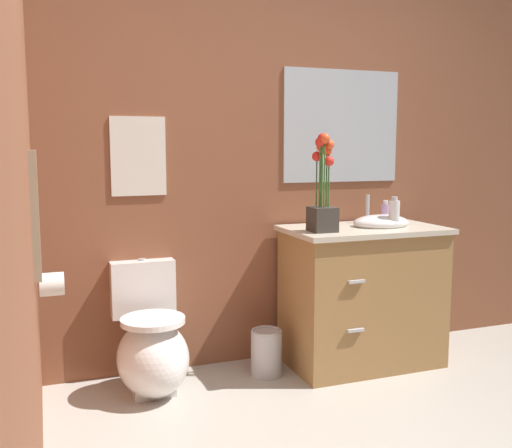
{
  "coord_description": "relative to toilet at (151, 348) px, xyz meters",
  "views": [
    {
      "loc": [
        -1.27,
        -1.6,
        1.32
      ],
      "look_at": [
        -0.17,
        1.35,
        0.9
      ],
      "focal_mm": 40.8,
      "sensor_mm": 36.0,
      "label": 1
    }
  ],
  "objects": [
    {
      "name": "soap_bottle",
      "position": [
        1.43,
        -0.11,
        0.69
      ],
      "size": [
        0.06,
        0.06,
        0.19
      ],
      "color": "white",
      "rests_on": "vanity_cabinet"
    },
    {
      "name": "wall_poster",
      "position": [
        0.0,
        0.27,
        1.02
      ],
      "size": [
        0.31,
        0.01,
        0.44
      ],
      "primitive_type": "cube",
      "color": "silver"
    },
    {
      "name": "vanity_cabinet",
      "position": [
        1.29,
        -0.03,
        0.19
      ],
      "size": [
        0.94,
        0.56,
        1.02
      ],
      "color": "#9E7242",
      "rests_on": "ground_plane"
    },
    {
      "name": "flower_vase",
      "position": [
        0.97,
        -0.11,
        0.81
      ],
      "size": [
        0.14,
        0.14,
        0.55
      ],
      "color": "#38332D",
      "rests_on": "vanity_cabinet"
    },
    {
      "name": "wall_mirror",
      "position": [
        1.28,
        0.27,
        1.21
      ],
      "size": [
        0.8,
        0.01,
        0.7
      ],
      "primitive_type": "cube",
      "color": "#B2BCC6"
    },
    {
      "name": "trash_bin",
      "position": [
        0.67,
        -0.01,
        -0.11
      ],
      "size": [
        0.18,
        0.18,
        0.27
      ],
      "color": "#B7B7BC",
      "rests_on": "ground_plane"
    },
    {
      "name": "wall_back",
      "position": [
        0.95,
        0.3,
        1.01
      ],
      "size": [
        4.08,
        0.05,
        2.5
      ],
      "primitive_type": "cube",
      "color": "brown",
      "rests_on": "ground_plane"
    },
    {
      "name": "wall_left",
      "position": [
        -0.59,
        -0.92,
        1.01
      ],
      "size": [
        0.05,
        4.77,
        2.5
      ],
      "primitive_type": "cube",
      "color": "brown",
      "rests_on": "ground_plane"
    },
    {
      "name": "lotion_bottle",
      "position": [
        1.49,
        0.07,
        0.67
      ],
      "size": [
        0.05,
        0.05,
        0.15
      ],
      "color": "#B28CBF",
      "rests_on": "vanity_cabinet"
    },
    {
      "name": "toilet",
      "position": [
        0.0,
        0.0,
        0.0
      ],
      "size": [
        0.38,
        0.59,
        0.69
      ],
      "color": "white",
      "rests_on": "ground_plane"
    },
    {
      "name": "hanging_towel",
      "position": [
        -0.55,
        -0.48,
        0.8
      ],
      "size": [
        0.03,
        0.28,
        0.52
      ],
      "primitive_type": "cube",
      "color": "gray"
    },
    {
      "name": "toilet_paper_roll",
      "position": [
        -0.49,
        -0.2,
        0.44
      ],
      "size": [
        0.11,
        0.11,
        0.11
      ],
      "primitive_type": "cylinder",
      "rotation": [
        0.0,
        1.57,
        0.0
      ],
      "color": "white"
    }
  ]
}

